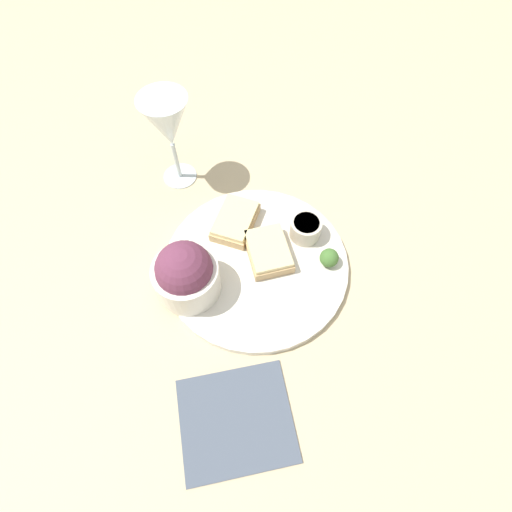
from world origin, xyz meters
TOP-DOWN VIEW (x-y plane):
  - ground_plane at (0.00, 0.00)m, footprint 4.00×4.00m
  - dinner_plate at (0.00, 0.00)m, footprint 0.31×0.31m
  - salad_bowl at (0.03, -0.11)m, footprint 0.10×0.10m
  - sauce_ramekin at (-0.04, 0.09)m, footprint 0.05×0.05m
  - cheese_toast_near at (-0.01, 0.02)m, footprint 0.09×0.08m
  - cheese_toast_far at (-0.08, -0.03)m, footprint 0.11×0.10m
  - wine_glass at (-0.21, -0.12)m, footprint 0.08×0.08m
  - garnish at (0.02, 0.12)m, footprint 0.03×0.03m
  - napkin at (0.24, -0.06)m, footprint 0.15×0.16m

SIDE VIEW (x-z plane):
  - ground_plane at x=0.00m, z-range 0.00..0.00m
  - napkin at x=0.24m, z-range 0.00..0.01m
  - dinner_plate at x=0.00m, z-range 0.00..0.01m
  - cheese_toast_near at x=-0.01m, z-range 0.01..0.04m
  - cheese_toast_far at x=-0.08m, z-range 0.01..0.04m
  - garnish at x=0.02m, z-range 0.01..0.05m
  - sauce_ramekin at x=-0.04m, z-range 0.02..0.05m
  - salad_bowl at x=0.03m, z-range 0.01..0.11m
  - wine_glass at x=-0.21m, z-range 0.04..0.22m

